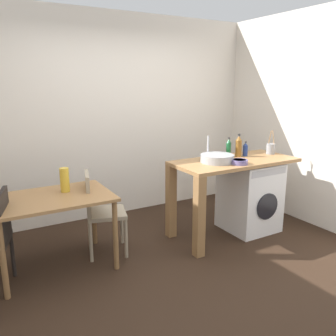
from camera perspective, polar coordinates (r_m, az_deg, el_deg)
The scene contains 16 objects.
ground_plane at distance 3.68m, azimuth 1.40°, elevation -15.62°, with size 5.46×5.46×0.00m, color black.
wall_back at distance 4.81m, azimuth -9.52°, elevation 8.13°, with size 4.60×0.10×2.70m, color silver.
wall_counter_side at distance 4.72m, azimuth 24.57°, elevation 7.00°, with size 0.10×3.80×2.70m, color silver.
dining_table at distance 3.57m, azimuth -18.21°, elevation -5.92°, with size 1.10×0.76×0.74m.
chair_opposite at distance 3.79m, azimuth -11.17°, elevation -6.50°, with size 0.49×0.49×0.90m.
kitchen_counter at distance 4.09m, azimuth 8.49°, elevation -1.15°, with size 1.50×0.68×0.92m.
washing_machine at distance 4.49m, azimuth 13.13°, elevation -4.46°, with size 0.60×0.61×0.86m.
sink_basin at distance 4.02m, azimuth 8.01°, elevation 1.56°, with size 0.38×0.38×0.09m, color #9EA0A5.
tap at distance 4.14m, azimuth 6.53°, elevation 3.31°, with size 0.02×0.02×0.28m, color #B2B2B7.
bottle_tall_green at distance 4.34m, azimuth 9.83°, elevation 3.24°, with size 0.06×0.06×0.24m.
bottle_squat_brown at distance 4.36m, azimuth 11.42°, elevation 3.48°, with size 0.08×0.08×0.28m.
bottle_clear_small at distance 4.41m, azimuth 12.48°, elevation 2.96°, with size 0.06×0.06×0.18m.
mixing_bowl at distance 3.97m, azimuth 11.55°, elevation 1.03°, with size 0.19×0.19×0.05m.
utensil_crock at distance 4.64m, azimuth 16.39°, elevation 3.07°, with size 0.11×0.11×0.30m.
vase at distance 3.63m, azimuth -16.49°, elevation -1.86°, with size 0.09×0.09×0.24m, color gold.
scissors at distance 4.08m, azimuth 11.21°, elevation 1.04°, with size 0.15×0.06×0.01m.
Camera 1 is at (-1.68, -2.73, 1.80)m, focal length 37.42 mm.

